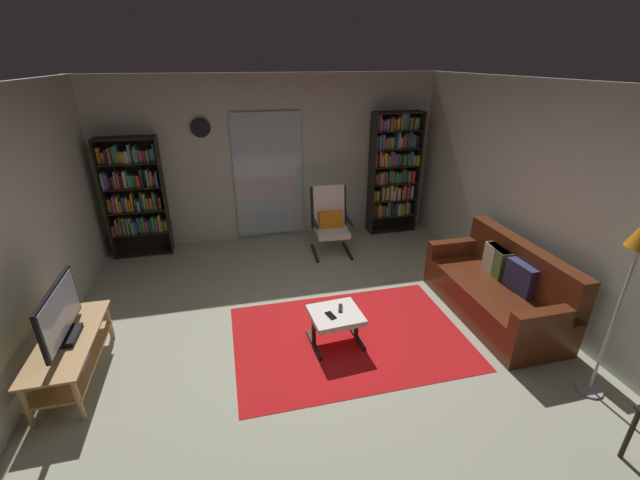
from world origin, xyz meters
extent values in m
plane|color=#A4A68C|center=(0.00, 0.00, 0.00)|extent=(7.02, 7.02, 0.00)
cube|color=beige|center=(0.00, 2.90, 1.30)|extent=(5.60, 0.06, 2.60)
cube|color=beige|center=(2.70, 0.00, 1.30)|extent=(0.06, 6.00, 2.60)
cube|color=silver|center=(-0.09, 2.83, 1.05)|extent=(1.10, 0.01, 2.00)
cube|color=red|center=(0.37, -0.14, 0.00)|extent=(2.48, 1.71, 0.01)
cube|color=tan|center=(-2.33, -0.11, 0.44)|extent=(0.48, 1.22, 0.02)
cube|color=tan|center=(-2.33, -0.11, 0.20)|extent=(0.44, 1.16, 0.02)
cylinder|color=tan|center=(-2.14, -0.67, 0.21)|extent=(0.05, 0.05, 0.43)
cylinder|color=tan|center=(-2.14, 0.46, 0.21)|extent=(0.05, 0.05, 0.43)
cylinder|color=tan|center=(-2.52, -0.67, 0.21)|extent=(0.05, 0.05, 0.43)
cylinder|color=tan|center=(-2.52, 0.46, 0.21)|extent=(0.05, 0.05, 0.43)
cube|color=silver|center=(-2.33, -0.22, 0.25)|extent=(0.29, 0.28, 0.07)
cube|color=black|center=(-2.33, -0.11, 0.48)|extent=(0.20, 0.32, 0.05)
cube|color=black|center=(-2.33, -0.11, 0.74)|extent=(0.04, 0.87, 0.48)
cube|color=silver|center=(-2.31, -0.11, 0.74)|extent=(0.01, 0.82, 0.43)
cube|color=black|center=(-2.51, 2.61, 0.89)|extent=(0.02, 0.30, 1.79)
cube|color=black|center=(-1.69, 2.61, 0.89)|extent=(0.02, 0.30, 1.79)
cube|color=black|center=(-2.10, 2.76, 0.89)|extent=(0.83, 0.02, 1.79)
cube|color=black|center=(-2.10, 2.61, 0.02)|extent=(0.80, 0.28, 0.02)
cube|color=black|center=(-2.10, 2.61, 0.36)|extent=(0.80, 0.28, 0.02)
cube|color=black|center=(-2.10, 2.61, 0.72)|extent=(0.80, 0.28, 0.02)
cube|color=black|center=(-2.10, 2.61, 1.07)|extent=(0.80, 0.28, 0.02)
cube|color=black|center=(-2.10, 2.61, 1.43)|extent=(0.80, 0.28, 0.02)
cube|color=black|center=(-2.10, 2.61, 1.77)|extent=(0.80, 0.28, 0.02)
cube|color=brown|center=(-2.47, 2.61, 0.44)|extent=(0.03, 0.24, 0.15)
cube|color=beige|center=(-2.43, 2.63, 0.48)|extent=(0.02, 0.15, 0.23)
cube|color=purple|center=(-2.40, 2.63, 0.46)|extent=(0.04, 0.19, 0.18)
cube|color=#427C48|center=(-2.36, 2.60, 0.50)|extent=(0.03, 0.18, 0.27)
cube|color=brown|center=(-2.32, 2.61, 0.50)|extent=(0.04, 0.19, 0.27)
cube|color=teal|center=(-2.27, 2.63, 0.49)|extent=(0.03, 0.23, 0.25)
cube|color=beige|center=(-2.24, 2.63, 0.48)|extent=(0.03, 0.12, 0.23)
cube|color=#A99038|center=(-2.20, 2.61, 0.46)|extent=(0.03, 0.22, 0.18)
cube|color=#3966A1|center=(-2.17, 2.61, 0.46)|extent=(0.03, 0.18, 0.19)
cube|color=#355FB4|center=(-2.13, 2.63, 0.48)|extent=(0.04, 0.10, 0.23)
cube|color=#41824D|center=(-2.09, 2.62, 0.48)|extent=(0.03, 0.17, 0.22)
cube|color=#438C43|center=(-2.05, 2.62, 0.49)|extent=(0.03, 0.18, 0.24)
cube|color=brown|center=(-2.01, 2.62, 0.45)|extent=(0.04, 0.16, 0.18)
cube|color=#3257A9|center=(-1.96, 2.61, 0.46)|extent=(0.04, 0.10, 0.19)
cube|color=#318941|center=(-1.91, 2.62, 0.49)|extent=(0.04, 0.20, 0.24)
cube|color=#954294|center=(-1.86, 2.62, 0.47)|extent=(0.03, 0.19, 0.21)
cube|color=olive|center=(-1.82, 2.60, 0.50)|extent=(0.04, 0.14, 0.26)
cube|color=brown|center=(-1.78, 2.62, 0.45)|extent=(0.03, 0.17, 0.17)
cube|color=beige|center=(-1.73, 2.63, 0.44)|extent=(0.04, 0.17, 0.16)
cube|color=gold|center=(-2.46, 2.63, 0.82)|extent=(0.04, 0.13, 0.20)
cube|color=red|center=(-2.42, 2.63, 0.81)|extent=(0.04, 0.21, 0.17)
cube|color=purple|center=(-2.38, 2.60, 0.85)|extent=(0.03, 0.22, 0.25)
cube|color=gold|center=(-2.35, 2.62, 0.84)|extent=(0.03, 0.21, 0.23)
cube|color=#A48B29|center=(-2.31, 2.62, 0.80)|extent=(0.03, 0.18, 0.16)
cube|color=#2B5CB1|center=(-2.27, 2.63, 0.83)|extent=(0.04, 0.13, 0.21)
cube|color=orange|center=(-2.22, 2.60, 0.83)|extent=(0.04, 0.12, 0.21)
cube|color=orange|center=(-2.18, 2.60, 0.81)|extent=(0.02, 0.15, 0.18)
cube|color=orange|center=(-2.15, 2.63, 0.85)|extent=(0.02, 0.20, 0.26)
cube|color=#2E7E3C|center=(-2.10, 2.62, 0.81)|extent=(0.04, 0.10, 0.16)
cube|color=teal|center=(-2.06, 2.60, 0.80)|extent=(0.03, 0.23, 0.15)
cube|color=#2B5BA9|center=(-2.02, 2.63, 0.86)|extent=(0.02, 0.11, 0.27)
cube|color=gold|center=(-1.98, 2.63, 0.84)|extent=(0.03, 0.15, 0.24)
cube|color=#30814D|center=(-1.94, 2.63, 0.82)|extent=(0.04, 0.22, 0.18)
cube|color=red|center=(-1.89, 2.62, 0.82)|extent=(0.04, 0.18, 0.18)
cube|color=#387E3E|center=(-1.84, 2.62, 0.85)|extent=(0.03, 0.20, 0.26)
cube|color=#222F23|center=(-1.81, 2.61, 0.85)|extent=(0.03, 0.18, 0.25)
cube|color=#BF3534|center=(-1.77, 2.63, 0.81)|extent=(0.04, 0.17, 0.18)
cube|color=teal|center=(-2.47, 2.60, 1.20)|extent=(0.04, 0.22, 0.24)
cube|color=#8A338E|center=(-2.43, 2.61, 1.19)|extent=(0.04, 0.15, 0.21)
cube|color=#252128|center=(-2.38, 2.62, 1.16)|extent=(0.04, 0.11, 0.16)
cube|color=red|center=(-2.34, 2.60, 1.17)|extent=(0.03, 0.12, 0.17)
cube|color=teal|center=(-2.30, 2.61, 1.21)|extent=(0.02, 0.18, 0.25)
cube|color=red|center=(-2.26, 2.60, 1.20)|extent=(0.03, 0.19, 0.23)
cube|color=#2F1824|center=(-2.23, 2.61, 1.18)|extent=(0.03, 0.21, 0.19)
cube|color=beige|center=(-2.18, 2.60, 1.20)|extent=(0.04, 0.13, 0.24)
cube|color=teal|center=(-2.13, 2.61, 1.17)|extent=(0.03, 0.16, 0.18)
cube|color=#2F7F48|center=(-2.09, 2.61, 1.17)|extent=(0.04, 0.16, 0.18)
cube|color=#337844|center=(-2.06, 2.63, 1.17)|extent=(0.03, 0.16, 0.17)
cube|color=red|center=(-2.01, 2.61, 1.17)|extent=(0.04, 0.20, 0.17)
cube|color=#202D2C|center=(-1.96, 2.63, 1.21)|extent=(0.03, 0.19, 0.25)
cube|color=#1B301E|center=(-1.91, 2.62, 1.20)|extent=(0.04, 0.11, 0.23)
cube|color=#5B9790|center=(-1.87, 2.60, 1.21)|extent=(0.03, 0.17, 0.25)
cube|color=orange|center=(-1.83, 2.62, 1.19)|extent=(0.04, 0.12, 0.21)
cube|color=brown|center=(-1.79, 2.63, 1.16)|extent=(0.04, 0.12, 0.15)
cube|color=#365EA3|center=(-1.75, 2.60, 1.19)|extent=(0.02, 0.22, 0.22)
cube|color=orange|center=(-2.46, 2.62, 1.55)|extent=(0.04, 0.12, 0.22)
cube|color=gold|center=(-2.41, 2.62, 1.52)|extent=(0.04, 0.11, 0.16)
cube|color=black|center=(-2.35, 2.61, 1.54)|extent=(0.04, 0.21, 0.21)
cube|color=brown|center=(-2.31, 2.60, 1.55)|extent=(0.03, 0.18, 0.22)
cube|color=#407750|center=(-2.26, 2.63, 1.56)|extent=(0.04, 0.19, 0.24)
cube|color=teal|center=(-2.23, 2.60, 1.57)|extent=(0.02, 0.16, 0.26)
cube|color=#A48F26|center=(-2.19, 2.60, 1.52)|extent=(0.04, 0.11, 0.16)
cube|color=#969C35|center=(-2.14, 2.63, 1.52)|extent=(0.04, 0.22, 0.16)
cube|color=beige|center=(-2.09, 2.62, 1.52)|extent=(0.04, 0.22, 0.17)
cube|color=#578D9D|center=(-2.05, 2.59, 1.57)|extent=(0.03, 0.18, 0.25)
cube|color=orange|center=(-2.01, 2.61, 1.53)|extent=(0.02, 0.14, 0.18)
cube|color=teal|center=(-1.98, 2.60, 1.55)|extent=(0.02, 0.19, 0.23)
cube|color=#317A4F|center=(-1.95, 2.62, 1.53)|extent=(0.03, 0.21, 0.19)
cube|color=#903D8B|center=(-1.91, 2.62, 1.52)|extent=(0.04, 0.17, 0.16)
cube|color=red|center=(-1.87, 2.62, 1.52)|extent=(0.04, 0.13, 0.15)
cube|color=#387C43|center=(-1.82, 2.61, 1.52)|extent=(0.04, 0.21, 0.17)
cube|color=#5B9099|center=(-1.77, 2.61, 1.53)|extent=(0.04, 0.10, 0.18)
cube|color=#3368A2|center=(-1.73, 2.62, 1.57)|extent=(0.02, 0.20, 0.25)
cube|color=black|center=(1.58, 2.59, 1.01)|extent=(0.02, 0.30, 2.02)
cube|color=black|center=(2.38, 2.59, 1.01)|extent=(0.02, 0.30, 2.02)
cube|color=black|center=(1.98, 2.74, 1.01)|extent=(0.82, 0.02, 2.02)
cube|color=black|center=(1.98, 2.59, 0.02)|extent=(0.79, 0.28, 0.02)
cube|color=black|center=(1.98, 2.59, 0.29)|extent=(0.79, 0.28, 0.02)
cube|color=black|center=(1.98, 2.59, 0.58)|extent=(0.79, 0.28, 0.02)
cube|color=black|center=(1.98, 2.59, 0.87)|extent=(0.79, 0.28, 0.02)
cube|color=black|center=(1.98, 2.59, 1.16)|extent=(0.79, 0.28, 0.02)
cube|color=black|center=(1.98, 2.59, 1.45)|extent=(0.79, 0.28, 0.02)
cube|color=black|center=(1.98, 2.59, 1.73)|extent=(0.79, 0.28, 0.02)
cube|color=black|center=(1.98, 2.59, 2.01)|extent=(0.79, 0.28, 0.02)
cube|color=#2B251D|center=(1.62, 2.59, 0.43)|extent=(0.04, 0.21, 0.26)
cube|color=brown|center=(1.68, 2.60, 0.39)|extent=(0.04, 0.10, 0.19)
cube|color=olive|center=(1.73, 2.60, 0.41)|extent=(0.04, 0.21, 0.23)
cube|color=gold|center=(1.78, 2.60, 0.38)|extent=(0.04, 0.12, 0.17)
cube|color=#A04387|center=(1.82, 2.61, 0.39)|extent=(0.03, 0.15, 0.18)
cube|color=#3A6DAA|center=(1.87, 2.61, 0.38)|extent=(0.04, 0.22, 0.16)
cube|color=#3E7943|center=(1.91, 2.60, 0.42)|extent=(0.04, 0.19, 0.25)
cube|color=#2D2B21|center=(1.96, 2.59, 0.41)|extent=(0.03, 0.22, 0.24)
cube|color=black|center=(2.00, 2.58, 0.38)|extent=(0.03, 0.21, 0.17)
cube|color=#3B67A2|center=(2.04, 2.59, 0.39)|extent=(0.03, 0.13, 0.19)
cube|color=beige|center=(2.09, 2.58, 0.40)|extent=(0.04, 0.19, 0.20)
cube|color=teal|center=(2.13, 2.58, 0.41)|extent=(0.02, 0.18, 0.22)
cube|color=#A08F2C|center=(2.16, 2.59, 0.38)|extent=(0.04, 0.22, 0.17)
cube|color=red|center=(2.20, 2.60, 0.41)|extent=(0.03, 0.13, 0.22)
cube|color=orange|center=(2.25, 2.59, 0.41)|extent=(0.03, 0.14, 0.23)
cube|color=#3068B6|center=(2.29, 2.59, 0.40)|extent=(0.04, 0.14, 0.20)
cube|color=brown|center=(1.62, 2.59, 0.67)|extent=(0.03, 0.19, 0.17)
cube|color=olive|center=(1.65, 2.58, 0.67)|extent=(0.03, 0.13, 0.17)
cube|color=gold|center=(1.70, 2.59, 0.67)|extent=(0.03, 0.15, 0.16)
cube|color=#1A2E24|center=(1.74, 2.58, 0.71)|extent=(0.03, 0.22, 0.25)
cube|color=beige|center=(1.77, 2.58, 0.71)|extent=(0.04, 0.16, 0.25)
cube|color=brown|center=(1.81, 2.58, 0.69)|extent=(0.02, 0.14, 0.21)
cube|color=gold|center=(1.86, 2.60, 0.70)|extent=(0.04, 0.19, 0.23)
cube|color=#3A63A5|center=(1.89, 2.61, 0.71)|extent=(0.02, 0.14, 0.24)
cube|color=beige|center=(1.93, 2.61, 0.71)|extent=(0.04, 0.20, 0.25)
cube|color=beige|center=(1.97, 2.57, 0.67)|extent=(0.03, 0.21, 0.16)
cube|color=gold|center=(2.01, 2.61, 0.70)|extent=(0.02, 0.19, 0.24)
cube|color=#C0B3A5|center=(2.05, 2.58, 0.69)|extent=(0.04, 0.21, 0.21)
cube|color=black|center=(2.10, 2.59, 0.68)|extent=(0.03, 0.12, 0.20)
cube|color=orange|center=(2.14, 2.58, 0.67)|extent=(0.02, 0.17, 0.17)
cube|color=orange|center=(2.18, 2.60, 0.70)|extent=(0.03, 0.16, 0.23)
cube|color=#94378A|center=(2.22, 2.59, 0.69)|extent=(0.03, 0.22, 0.22)
cube|color=red|center=(2.26, 2.59, 0.71)|extent=(0.02, 0.13, 0.25)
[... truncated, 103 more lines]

